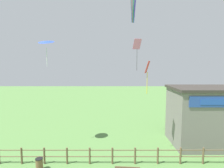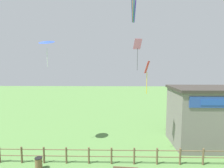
# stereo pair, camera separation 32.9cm
# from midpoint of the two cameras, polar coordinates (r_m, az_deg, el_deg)

# --- Properties ---
(wooden_fence) EXTENTS (20.63, 0.14, 1.26)m
(wooden_fence) POSITION_cam_midpoint_polar(r_m,az_deg,el_deg) (14.14, -0.70, -22.13)
(wooden_fence) COLOR brown
(wooden_fence) RESTS_ON ground_plane
(seaside_building) EXTENTS (7.25, 4.51, 5.44)m
(seaside_building) POSITION_cam_midpoint_polar(r_m,az_deg,el_deg) (18.82, 28.78, -9.05)
(seaside_building) COLOR slate
(seaside_building) RESTS_ON ground_plane
(trash_bin) EXTENTS (0.52, 0.52, 0.87)m
(trash_bin) POSITION_cam_midpoint_polar(r_m,az_deg,el_deg) (14.55, -23.42, -22.95)
(trash_bin) COLOR brown
(trash_bin) RESTS_ON ground_plane
(kite_red_diamond) EXTENTS (0.56, 0.79, 2.66)m
(kite_red_diamond) POSITION_cam_midpoint_polar(r_m,az_deg,el_deg) (14.40, 10.69, 4.27)
(kite_red_diamond) COLOR red
(kite_blue_delta) EXTENTS (1.44, 1.41, 2.46)m
(kite_blue_delta) POSITION_cam_midpoint_polar(r_m,az_deg,el_deg) (16.73, -21.35, 12.71)
(kite_blue_delta) COLOR blue
(kite_pink_diamond) EXTENTS (0.92, 0.73, 3.18)m
(kite_pink_diamond) POSITION_cam_midpoint_polar(r_m,az_deg,el_deg) (18.29, 7.54, 11.66)
(kite_pink_diamond) COLOR pink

